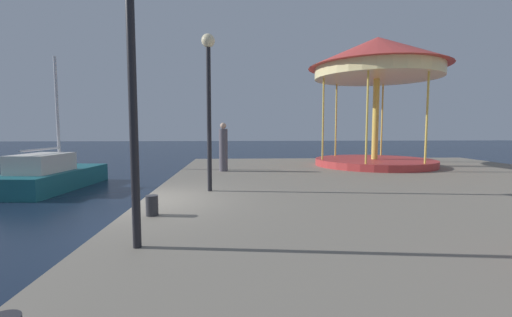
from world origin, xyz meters
The scene contains 8 objects.
ground_plane centered at (0.00, 0.00, 0.00)m, with size 120.00×120.00×0.00m, color #162338.
quay_dock centered at (7.70, 0.00, 0.40)m, with size 15.40×22.13×0.80m, color gray.
sailboat_teal centered at (-5.37, 6.20, 0.57)m, with size 2.61×5.46×5.53m.
carousel centered at (8.63, 7.12, 5.14)m, with size 6.15×6.15×5.78m.
lamp_post_near_edge centered at (0.85, -3.32, 3.75)m, with size 0.36×0.36×4.31m.
lamp_post_mid_promenade centered at (1.55, 1.11, 3.68)m, with size 0.36×0.36×4.20m.
bollard_center centered at (0.62, -1.49, 1.00)m, with size 0.24×0.24×0.40m, color #2D2D33.
person_mid_promenade centered at (1.77, 5.48, 1.71)m, with size 0.34×0.34×1.93m.
Camera 1 is at (2.28, -8.22, 2.52)m, focal length 24.01 mm.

